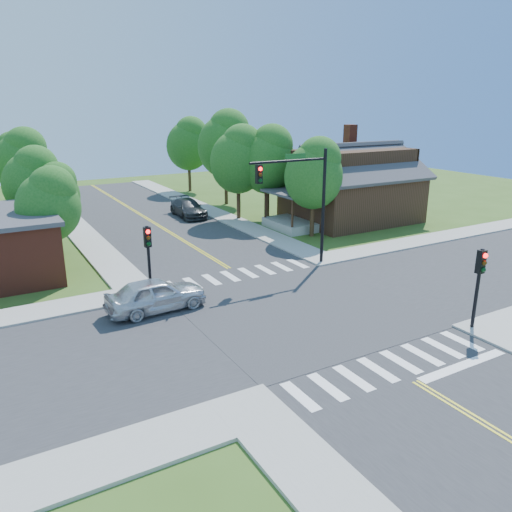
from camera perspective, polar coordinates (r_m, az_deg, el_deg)
ground at (r=24.70m, az=4.87°, el=-6.32°), size 100.00×100.00×0.00m
road_ns at (r=24.69m, az=4.87°, el=-6.27°), size 10.00×90.00×0.04m
road_ew at (r=24.69m, az=4.87°, el=-6.26°), size 90.00×10.00×0.04m
intersection_patch at (r=24.70m, az=4.87°, el=-6.32°), size 10.20×10.20×0.06m
sidewalk_ne at (r=45.92m, az=9.96°, el=4.63°), size 40.00×40.00×0.14m
crosswalk_north at (r=29.62m, az=-1.94°, el=-2.11°), size 8.85×2.00×0.01m
crosswalk_south at (r=20.44m, az=15.00°, el=-12.02°), size 8.85×2.00×0.01m
centerline at (r=24.68m, az=4.88°, el=-6.22°), size 0.30×90.00×0.01m
stop_bar at (r=21.39m, az=22.56°, el=-11.57°), size 4.60×0.45×0.09m
signal_mast_ne at (r=29.91m, az=5.21°, el=7.53°), size 5.30×0.42×7.20m
signal_pole_se at (r=23.79m, az=24.19°, el=-1.90°), size 0.34×0.42×3.80m
signal_pole_nw at (r=26.23m, az=-12.22°, el=0.93°), size 0.34×0.42×3.80m
house_ne at (r=43.69m, az=10.78°, el=8.30°), size 13.05×8.80×7.11m
tree_e_a at (r=37.60m, az=6.76°, el=9.55°), size 4.42×4.20×7.51m
tree_e_b at (r=42.77m, az=1.47°, el=11.15°), size 4.81×4.57×8.18m
tree_e_c at (r=49.97m, az=-3.41°, el=12.86°), size 5.49×5.21×9.33m
tree_e_d at (r=58.12m, az=-7.66°, el=12.74°), size 4.95×4.70×8.41m
tree_w_a at (r=32.08m, az=-22.52°, el=5.68°), size 3.73×3.54×6.34m
tree_w_b at (r=38.72m, az=-24.03°, el=7.94°), size 4.14×3.93×7.03m
tree_w_c at (r=46.87m, az=-25.01°, el=9.93°), size 4.68×4.44×7.95m
tree_w_d at (r=55.85m, az=-26.12°, el=10.16°), size 4.21×4.00×7.15m
tree_house at (r=42.96m, az=-1.93°, el=11.17°), size 4.81×4.57×8.17m
tree_bldg at (r=37.38m, az=-22.01°, el=6.83°), size 3.52×3.34×5.98m
car_silver at (r=24.81m, az=-11.36°, el=-4.42°), size 2.43×5.07×1.66m
car_dgrey at (r=45.11m, az=-7.76°, el=5.41°), size 2.65×5.48×1.53m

